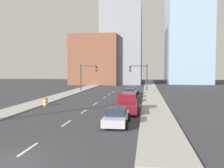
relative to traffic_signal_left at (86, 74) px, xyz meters
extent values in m
plane|color=#333338|center=(5.86, -39.36, -3.61)|extent=(200.00, 200.00, 0.00)
cube|color=#9E9B93|center=(-1.75, 7.04, -3.54)|extent=(3.07, 92.79, 0.14)
cube|color=#9E9B93|center=(13.48, 7.04, -3.54)|extent=(3.07, 92.79, 0.14)
cube|color=beige|center=(5.86, -37.36, -3.60)|extent=(0.16, 2.40, 0.01)
cube|color=beige|center=(5.86, -30.56, -3.60)|extent=(0.16, 2.40, 0.01)
cube|color=beige|center=(5.86, -24.67, -3.60)|extent=(0.16, 2.40, 0.01)
cube|color=beige|center=(5.86, -18.52, -3.60)|extent=(0.16, 2.40, 0.01)
cube|color=beige|center=(5.86, -11.42, -3.60)|extent=(0.16, 2.40, 0.01)
cube|color=beige|center=(5.86, -5.97, -3.60)|extent=(0.16, 2.40, 0.01)
cube|color=beige|center=(5.86, -0.74, -3.60)|extent=(0.16, 2.40, 0.01)
cube|color=brown|center=(-2.80, 26.12, 3.70)|extent=(14.00, 16.00, 14.61)
cube|color=gray|center=(4.89, 30.12, 8.47)|extent=(12.00, 20.00, 24.15)
cube|color=#8CADC6|center=(25.51, 34.12, 15.81)|extent=(13.00, 20.00, 38.84)
cylinder|color=#38383D|center=(-1.05, 0.00, -0.80)|extent=(0.24, 0.24, 5.61)
cylinder|color=#38383D|center=(0.62, 0.00, 1.60)|extent=(3.33, 0.16, 0.16)
cube|color=black|center=(2.28, 0.00, 0.97)|extent=(0.34, 0.32, 1.10)
cylinder|color=#4C0C0C|center=(2.28, -0.17, 1.31)|extent=(0.22, 0.04, 0.22)
cylinder|color=yellow|center=(2.28, -0.17, 0.97)|extent=(0.22, 0.04, 0.22)
cylinder|color=#0C3F14|center=(2.28, -0.17, 0.63)|extent=(0.22, 0.04, 0.22)
cylinder|color=#38383D|center=(12.56, 0.00, -0.80)|extent=(0.24, 0.24, 5.61)
cylinder|color=#38383D|center=(10.90, 0.00, 1.60)|extent=(3.33, 0.16, 0.16)
cube|color=black|center=(9.23, 0.00, 0.97)|extent=(0.34, 0.32, 1.10)
cylinder|color=#4C0C0C|center=(9.23, -0.17, 1.31)|extent=(0.22, 0.04, 0.22)
cylinder|color=yellow|center=(9.23, -0.17, 0.97)|extent=(0.22, 0.04, 0.22)
cylinder|color=#0C3F14|center=(9.23, -0.17, 0.63)|extent=(0.22, 0.04, 0.22)
cylinder|color=orange|center=(0.15, -21.31, -3.51)|extent=(0.56, 0.56, 0.19)
cylinder|color=white|center=(0.15, -21.31, -3.32)|extent=(0.56, 0.56, 0.19)
cylinder|color=orange|center=(0.15, -21.31, -3.13)|extent=(0.56, 0.56, 0.19)
cylinder|color=white|center=(0.15, -21.31, -2.94)|extent=(0.56, 0.56, 0.19)
cylinder|color=orange|center=(0.15, -21.31, -2.75)|extent=(0.56, 0.56, 0.19)
cube|color=#B2B2BC|center=(10.04, -30.47, -3.11)|extent=(1.82, 4.60, 0.61)
cube|color=#1E2838|center=(10.04, -30.47, -2.51)|extent=(1.58, 2.08, 0.59)
cylinder|color=black|center=(9.11, -29.05, -3.25)|extent=(0.23, 0.71, 0.71)
cylinder|color=black|center=(10.96, -29.04, -3.25)|extent=(0.23, 0.71, 0.71)
cylinder|color=black|center=(9.13, -31.89, -3.25)|extent=(0.23, 0.71, 0.71)
cylinder|color=black|center=(10.98, -31.88, -3.25)|extent=(0.23, 0.71, 0.71)
cube|color=maroon|center=(10.45, -24.37, -3.01)|extent=(2.38, 6.05, 0.86)
cube|color=maroon|center=(10.42, -23.47, -2.15)|extent=(1.96, 1.87, 0.84)
cylinder|color=black|center=(9.27, -22.56, -3.30)|extent=(0.24, 0.62, 0.61)
cylinder|color=black|center=(11.48, -22.47, -3.30)|extent=(0.24, 0.62, 0.61)
cylinder|color=black|center=(9.42, -26.26, -3.30)|extent=(0.24, 0.62, 0.61)
cylinder|color=black|center=(11.63, -26.17, -3.30)|extent=(0.24, 0.62, 0.61)
cube|color=brown|center=(9.91, -16.98, -3.10)|extent=(1.93, 4.60, 0.65)
cube|color=#1E2838|center=(9.91, -16.98, -2.48)|extent=(1.68, 2.07, 0.60)
cylinder|color=black|center=(8.92, -15.57, -3.28)|extent=(0.23, 0.65, 0.65)
cylinder|color=black|center=(10.88, -15.56, -3.28)|extent=(0.23, 0.65, 0.65)
cylinder|color=black|center=(8.95, -18.41, -3.28)|extent=(0.23, 0.65, 0.65)
cylinder|color=black|center=(10.90, -18.40, -3.28)|extent=(0.23, 0.65, 0.65)
cube|color=#141E47|center=(9.91, -11.59, -3.09)|extent=(1.81, 4.47, 0.70)
cube|color=#1E2838|center=(9.91, -11.59, -2.42)|extent=(1.56, 2.02, 0.63)
cylinder|color=black|center=(8.98, -10.23, -3.29)|extent=(0.23, 0.63, 0.63)
cylinder|color=black|center=(10.79, -10.20, -3.29)|extent=(0.23, 0.63, 0.63)
cylinder|color=black|center=(9.03, -12.98, -3.29)|extent=(0.23, 0.63, 0.63)
cylinder|color=black|center=(10.83, -12.95, -3.29)|extent=(0.23, 0.63, 0.63)
cube|color=tan|center=(10.02, -5.64, -3.13)|extent=(1.96, 4.55, 0.62)
cube|color=#1E2838|center=(10.02, -5.64, -2.53)|extent=(1.62, 2.09, 0.57)
cylinder|color=black|center=(9.20, -4.21, -3.30)|extent=(0.25, 0.63, 0.62)
cylinder|color=black|center=(10.98, -4.31, -3.30)|extent=(0.25, 0.63, 0.62)
cylinder|color=black|center=(9.05, -6.98, -3.30)|extent=(0.25, 0.63, 0.62)
cylinder|color=black|center=(10.83, -7.07, -3.30)|extent=(0.25, 0.63, 0.62)
camera|label=1|loc=(12.44, -50.41, 0.90)|focal=40.00mm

